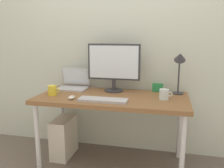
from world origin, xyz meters
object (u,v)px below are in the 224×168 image
(desk, at_px, (112,102))
(desk_lamp, at_px, (180,63))
(glass_cup, at_px, (164,94))
(mouse, at_px, (72,97))
(laptop, at_px, (74,84))
(computer_tower, at_px, (64,137))
(monitor, at_px, (114,65))
(keyboard, at_px, (103,100))
(coffee_mug, at_px, (52,90))
(photo_frame, at_px, (158,87))

(desk, distance_m, desk_lamp, 0.76)
(desk_lamp, distance_m, glass_cup, 0.37)
(desk_lamp, height_order, mouse, desk_lamp)
(laptop, distance_m, computer_tower, 0.59)
(monitor, bearing_deg, keyboard, -91.22)
(desk_lamp, bearing_deg, keyboard, -148.39)
(desk_lamp, distance_m, keyboard, 0.83)
(monitor, height_order, glass_cup, monitor)
(desk, relative_size, desk_lamp, 3.29)
(computer_tower, bearing_deg, coffee_mug, -102.78)
(coffee_mug, bearing_deg, photo_frame, 20.28)
(monitor, height_order, coffee_mug, monitor)
(monitor, bearing_deg, mouse, -127.39)
(desk, distance_m, mouse, 0.40)
(desk_lamp, bearing_deg, desk, -161.59)
(laptop, xyz_separation_m, keyboard, (0.45, -0.43, -0.05))
(monitor, height_order, laptop, monitor)
(mouse, relative_size, photo_frame, 0.82)
(desk, distance_m, coffee_mug, 0.60)
(laptop, height_order, keyboard, laptop)
(computer_tower, bearing_deg, desk_lamp, 7.86)
(monitor, xyz_separation_m, glass_cup, (0.52, -0.21, -0.23))
(photo_frame, xyz_separation_m, computer_tower, (-0.97, -0.23, -0.55))
(keyboard, bearing_deg, mouse, 179.28)
(monitor, height_order, photo_frame, monitor)
(keyboard, distance_m, coffee_mug, 0.55)
(computer_tower, bearing_deg, mouse, -49.34)
(desk_lamp, distance_m, mouse, 1.09)
(mouse, bearing_deg, desk, 30.18)
(laptop, distance_m, keyboard, 0.62)
(keyboard, height_order, photo_frame, photo_frame)
(desk, bearing_deg, computer_tower, 175.13)
(monitor, relative_size, coffee_mug, 4.52)
(coffee_mug, bearing_deg, desk_lamp, 14.22)
(desk, relative_size, mouse, 16.13)
(coffee_mug, bearing_deg, desk, 9.50)
(desk_lamp, bearing_deg, laptop, 179.10)
(desk, height_order, computer_tower, desk)
(desk, bearing_deg, photo_frame, 32.86)
(mouse, distance_m, glass_cup, 0.85)
(mouse, distance_m, computer_tower, 0.61)
(keyboard, relative_size, coffee_mug, 3.65)
(photo_frame, bearing_deg, glass_cup, -75.82)
(mouse, height_order, glass_cup, glass_cup)
(keyboard, bearing_deg, desk, 79.39)
(desk, bearing_deg, monitor, 97.89)
(desk, height_order, laptop, laptop)
(laptop, relative_size, mouse, 3.56)
(monitor, bearing_deg, photo_frame, 8.27)
(laptop, xyz_separation_m, computer_tower, (-0.06, -0.18, -0.56))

